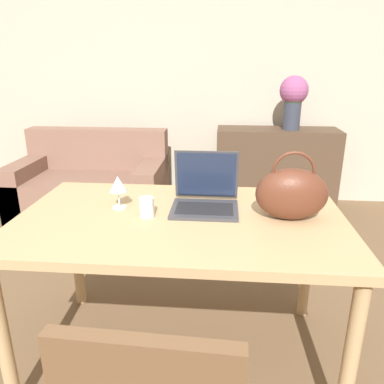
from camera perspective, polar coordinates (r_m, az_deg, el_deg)
name	(u,v)px	position (r m, az deg, el deg)	size (l,w,h in m)	color
wall_back	(207,72)	(4.06, 2.29, 17.77)	(10.00, 0.06, 2.70)	#BCB29E
dining_table	(181,233)	(1.75, -1.74, -6.25)	(1.50, 0.91, 0.78)	tan
couch	(92,188)	(3.79, -14.97, 0.65)	(1.41, 0.81, 0.82)	#7F5B4C
sideboard	(275,170)	(3.89, 12.57, 3.31)	(1.19, 0.40, 0.83)	#4C3828
laptop	(205,193)	(1.82, 2.06, -0.11)	(0.32, 0.29, 0.26)	#38383D
drinking_glass	(147,207)	(1.71, -6.91, -2.30)	(0.07, 0.07, 0.09)	silver
wine_glass	(118,185)	(1.81, -11.21, 1.03)	(0.08, 0.08, 0.16)	silver
handbag	(292,193)	(1.70, 14.94, -0.20)	(0.32, 0.16, 0.31)	#592D1E
flower_vase	(293,97)	(3.76, 15.19, 13.80)	(0.27, 0.27, 0.50)	#333847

